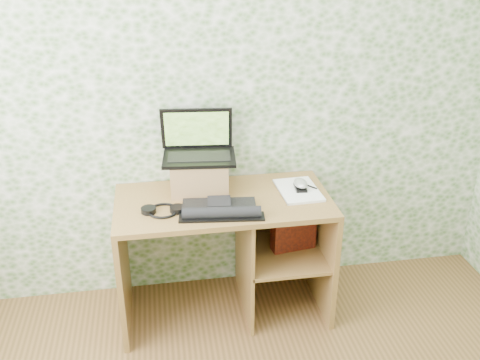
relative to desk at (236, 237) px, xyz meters
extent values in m
plane|color=silver|center=(-0.08, 0.28, 0.82)|extent=(3.50, 0.00, 3.50)
cube|color=brown|center=(-0.08, -0.03, 0.25)|extent=(1.20, 0.60, 0.03)
cube|color=brown|center=(-0.66, -0.03, -0.12)|extent=(0.03, 0.60, 0.72)
cube|color=brown|center=(0.51, -0.03, -0.12)|extent=(0.03, 0.60, 0.72)
cube|color=brown|center=(0.04, -0.03, -0.12)|extent=(0.02, 0.56, 0.72)
cube|color=brown|center=(0.27, -0.03, -0.10)|extent=(0.46, 0.56, 0.02)
cube|color=brown|center=(0.28, 0.26, -0.12)|extent=(0.48, 0.02, 0.72)
cube|color=olive|center=(-0.19, 0.12, 0.36)|extent=(0.34, 0.30, 0.19)
cube|color=black|center=(-0.19, 0.12, 0.47)|extent=(0.43, 0.31, 0.02)
cube|color=black|center=(-0.19, 0.10, 0.48)|extent=(0.36, 0.19, 0.00)
cube|color=black|center=(-0.19, 0.23, 0.60)|extent=(0.41, 0.10, 0.25)
cube|color=#395D1A|center=(-0.19, 0.22, 0.60)|extent=(0.37, 0.08, 0.21)
cube|color=black|center=(-0.11, -0.13, 0.28)|extent=(0.41, 0.19, 0.03)
cube|color=black|center=(-0.11, -0.13, 0.29)|extent=(0.14, 0.14, 0.05)
cylinder|color=black|center=(-0.11, -0.23, 0.30)|extent=(0.42, 0.11, 0.06)
cube|color=black|center=(-0.11, -0.24, 0.27)|extent=(0.45, 0.14, 0.01)
torus|color=black|center=(-0.41, -0.12, 0.28)|extent=(0.18, 0.18, 0.01)
cylinder|color=black|center=(-0.49, -0.11, 0.28)|extent=(0.08, 0.08, 0.03)
cylinder|color=black|center=(-0.34, -0.13, 0.28)|extent=(0.08, 0.08, 0.03)
cube|color=white|center=(0.36, 0.00, 0.28)|extent=(0.23, 0.32, 0.01)
ellipsoid|color=silver|center=(0.37, 0.01, 0.30)|extent=(0.09, 0.13, 0.04)
cylinder|color=black|center=(0.42, 0.03, 0.29)|extent=(0.09, 0.11, 0.01)
cube|color=maroon|center=(0.33, -0.03, 0.06)|extent=(0.27, 0.12, 0.31)
camera|label=1|loc=(-0.42, -2.65, 1.64)|focal=40.00mm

